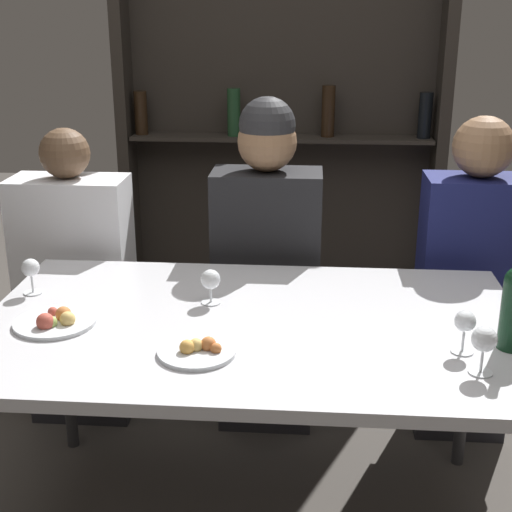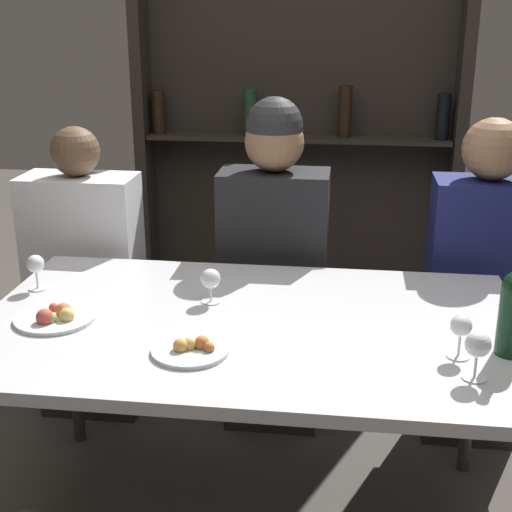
% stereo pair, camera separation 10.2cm
% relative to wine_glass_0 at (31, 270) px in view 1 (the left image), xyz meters
% --- Properties ---
extents(dining_table, '(1.57, 0.95, 0.73)m').
position_rel_wine_glass_0_xyz_m(dining_table, '(0.71, -0.16, -0.13)').
color(dining_table, silver).
rests_on(dining_table, ground_plane).
extents(wine_rack_wall, '(1.68, 0.21, 2.26)m').
position_rel_wine_glass_0_xyz_m(wine_rack_wall, '(0.71, 1.69, 0.32)').
color(wine_rack_wall, '#28231E').
rests_on(wine_rack_wall, ground_plane).
extents(wine_glass_0, '(0.06, 0.06, 0.11)m').
position_rel_wine_glass_0_xyz_m(wine_glass_0, '(0.00, 0.00, 0.00)').
color(wine_glass_0, silver).
rests_on(wine_glass_0, dining_table).
extents(wine_glass_1, '(0.06, 0.06, 0.12)m').
position_rel_wine_glass_0_xyz_m(wine_glass_1, '(1.30, -0.42, 0.01)').
color(wine_glass_1, silver).
rests_on(wine_glass_1, dining_table).
extents(wine_glass_2, '(0.06, 0.06, 0.12)m').
position_rel_wine_glass_0_xyz_m(wine_glass_2, '(1.28, -0.31, 0.00)').
color(wine_glass_2, silver).
rests_on(wine_glass_2, dining_table).
extents(wine_glass_3, '(0.06, 0.06, 0.11)m').
position_rel_wine_glass_0_xyz_m(wine_glass_3, '(0.57, -0.04, -0.01)').
color(wine_glass_3, silver).
rests_on(wine_glass_3, dining_table).
extents(food_plate_0, '(0.21, 0.21, 0.04)m').
position_rel_wine_glass_0_xyz_m(food_plate_0, '(0.58, -0.37, -0.07)').
color(food_plate_0, silver).
rests_on(food_plate_0, dining_table).
extents(food_plate_1, '(0.23, 0.23, 0.05)m').
position_rel_wine_glass_0_xyz_m(food_plate_1, '(0.15, -0.23, -0.07)').
color(food_plate_1, silver).
rests_on(food_plate_1, dining_table).
extents(seated_person_left, '(0.43, 0.22, 1.18)m').
position_rel_wine_glass_0_xyz_m(seated_person_left, '(-0.03, 0.50, -0.27)').
color(seated_person_left, '#26262B').
rests_on(seated_person_left, ground_plane).
extents(seated_person_center, '(0.40, 0.22, 1.30)m').
position_rel_wine_glass_0_xyz_m(seated_person_center, '(0.71, 0.50, -0.18)').
color(seated_person_center, '#26262B').
rests_on(seated_person_center, ground_plane).
extents(seated_person_right, '(0.38, 0.22, 1.24)m').
position_rel_wine_glass_0_xyz_m(seated_person_right, '(1.47, 0.50, -0.22)').
color(seated_person_right, '#26262B').
rests_on(seated_person_right, ground_plane).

